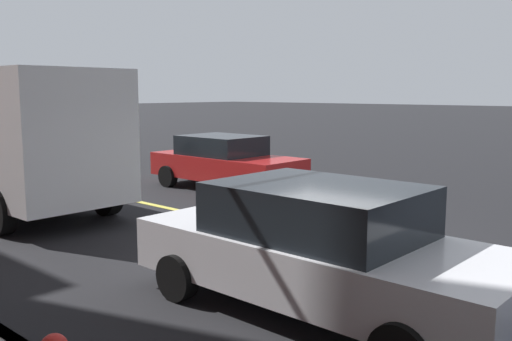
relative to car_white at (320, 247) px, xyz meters
name	(u,v)px	position (x,y,z in m)	size (l,w,h in m)	color
ground	(321,242)	(1.80, -2.58, -0.80)	(200.00, 200.00, 0.00)	black
curb_edge	(8,341)	(1.80, 3.00, -0.72)	(80.00, 0.16, 0.15)	slate
lane_stripe_center	(321,242)	(1.80, -2.58, -0.79)	(80.00, 0.16, 0.01)	#D8CC4C
car_white	(320,247)	(0.00, 0.00, 0.00)	(4.74, 2.09, 1.56)	silver
car_red	(225,162)	(6.98, -5.32, -0.05)	(4.39, 1.97, 1.45)	red
truck_white	(10,138)	(8.47, -0.12, 0.84)	(6.76, 2.56, 3.08)	silver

